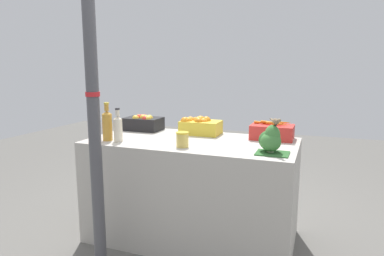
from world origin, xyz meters
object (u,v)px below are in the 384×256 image
at_px(pickle_jar, 182,140).
at_px(apple_crate, 143,122).
at_px(juice_bottle_amber, 107,125).
at_px(juice_bottle_cloudy, 118,128).
at_px(orange_crate, 199,126).
at_px(sparrow_bird, 276,121).
at_px(carrot_crate, 272,131).
at_px(support_pole, 94,111).
at_px(juice_bottle_ruby, 95,127).
at_px(broccoli_pile, 271,140).

bearing_deg(pickle_jar, apple_crate, 139.49).
bearing_deg(juice_bottle_amber, pickle_jar, -0.48).
distance_m(juice_bottle_amber, juice_bottle_cloudy, 0.10).
xyz_separation_m(orange_crate, sparrow_bird, (0.72, -0.48, 0.15)).
distance_m(apple_crate, carrot_crate, 1.19).
xyz_separation_m(apple_crate, carrot_crate, (1.19, 0.01, -0.01)).
bearing_deg(pickle_jar, carrot_crate, 42.08).
distance_m(carrot_crate, juice_bottle_amber, 1.34).
xyz_separation_m(juice_bottle_amber, pickle_jar, (0.65, -0.01, -0.07)).
xyz_separation_m(carrot_crate, pickle_jar, (-0.58, -0.53, -0.01)).
relative_size(pickle_jar, sparrow_bird, 0.96).
xyz_separation_m(support_pole, orange_crate, (0.42, 0.93, -0.22)).
bearing_deg(juice_bottle_amber, orange_crate, 40.57).
height_order(apple_crate, pickle_jar, apple_crate).
distance_m(juice_bottle_ruby, juice_bottle_amber, 0.12).
height_order(support_pole, juice_bottle_ruby, support_pole).
bearing_deg(juice_bottle_ruby, support_pole, -53.57).
distance_m(broccoli_pile, juice_bottle_amber, 1.29).
height_order(broccoli_pile, juice_bottle_ruby, juice_bottle_ruby).
height_order(broccoli_pile, pickle_jar, broccoli_pile).
relative_size(broccoli_pile, juice_bottle_amber, 0.72).
relative_size(carrot_crate, broccoli_pile, 1.55).
distance_m(support_pole, juice_bottle_ruby, 0.55).
distance_m(support_pole, pickle_jar, 0.67).
xyz_separation_m(support_pole, juice_bottle_cloudy, (-0.09, 0.42, -0.19)).
bearing_deg(juice_bottle_ruby, juice_bottle_cloudy, -0.00).
bearing_deg(support_pole, juice_bottle_amber, 114.08).
distance_m(orange_crate, juice_bottle_cloudy, 0.72).
distance_m(support_pole, juice_bottle_amber, 0.49).
bearing_deg(pickle_jar, support_pole, -138.61).
height_order(orange_crate, sparrow_bird, sparrow_bird).
bearing_deg(broccoli_pile, juice_bottle_ruby, -178.09).
xyz_separation_m(orange_crate, juice_bottle_ruby, (-0.72, -0.52, 0.03)).
height_order(apple_crate, sparrow_bird, sparrow_bird).
relative_size(carrot_crate, juice_bottle_amber, 1.11).
bearing_deg(apple_crate, pickle_jar, -40.51).
bearing_deg(orange_crate, juice_bottle_cloudy, -134.26).
xyz_separation_m(apple_crate, juice_bottle_cloudy, (0.05, -0.51, 0.04)).
xyz_separation_m(apple_crate, broccoli_pile, (1.24, -0.47, 0.01)).
xyz_separation_m(apple_crate, pickle_jar, (0.61, -0.52, -0.02)).
bearing_deg(support_pole, carrot_crate, 41.78).
bearing_deg(support_pole, orange_crate, 65.92).
xyz_separation_m(broccoli_pile, juice_bottle_ruby, (-1.41, -0.05, 0.02)).
xyz_separation_m(orange_crate, juice_bottle_cloudy, (-0.50, -0.52, 0.03)).
bearing_deg(juice_bottle_amber, broccoli_pile, 2.09).
bearing_deg(broccoli_pile, support_pole, -157.12).
bearing_deg(carrot_crate, apple_crate, -179.69).
bearing_deg(sparrow_bird, broccoli_pile, -146.31).
bearing_deg(apple_crate, orange_crate, 0.28).
xyz_separation_m(support_pole, broccoli_pile, (1.10, 0.46, -0.21)).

